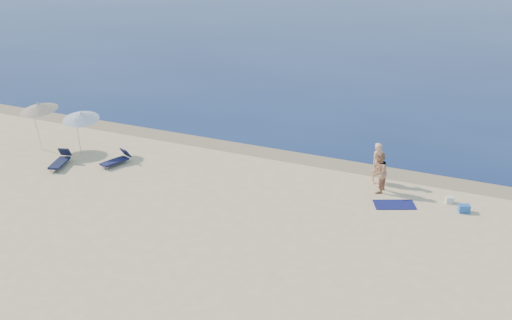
{
  "coord_description": "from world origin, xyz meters",
  "views": [
    {
      "loc": [
        9.87,
        -7.68,
        11.61
      ],
      "look_at": [
        -0.94,
        16.0,
        1.0
      ],
      "focal_mm": 45.0,
      "sensor_mm": 36.0,
      "label": 1
    }
  ],
  "objects_px": {
    "person_right": "(379,172)",
    "umbrella_near": "(81,116)",
    "person_left": "(378,163)",
    "blue_cooler": "(464,208)"
  },
  "relations": [
    {
      "from": "person_right",
      "to": "umbrella_near",
      "type": "bearing_deg",
      "value": -82.46
    },
    {
      "from": "umbrella_near",
      "to": "person_left",
      "type": "bearing_deg",
      "value": -12.31
    },
    {
      "from": "person_left",
      "to": "umbrella_near",
      "type": "height_order",
      "value": "umbrella_near"
    },
    {
      "from": "person_left",
      "to": "blue_cooler",
      "type": "distance_m",
      "value": 4.21
    },
    {
      "from": "person_right",
      "to": "umbrella_near",
      "type": "distance_m",
      "value": 14.35
    },
    {
      "from": "blue_cooler",
      "to": "person_left",
      "type": "bearing_deg",
      "value": 137.51
    },
    {
      "from": "person_right",
      "to": "blue_cooler",
      "type": "relative_size",
      "value": 4.15
    },
    {
      "from": "umbrella_near",
      "to": "person_right",
      "type": "bearing_deg",
      "value": -16.21
    },
    {
      "from": "person_left",
      "to": "person_right",
      "type": "height_order",
      "value": "person_left"
    },
    {
      "from": "person_right",
      "to": "blue_cooler",
      "type": "xyz_separation_m",
      "value": [
        3.63,
        -0.44,
        -0.75
      ]
    }
  ]
}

